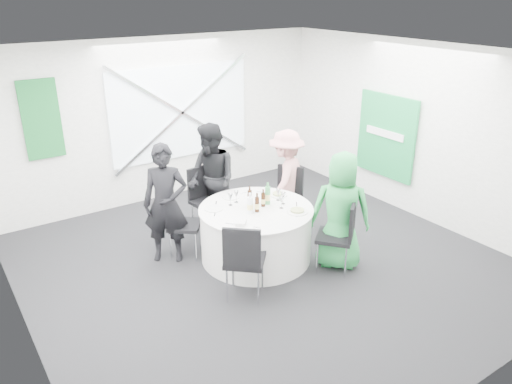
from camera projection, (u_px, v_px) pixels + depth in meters
floor at (264, 263)px, 6.89m from camera, size 6.00×6.00×0.00m
ceiling at (266, 55)px, 5.81m from camera, size 6.00×6.00×0.00m
wall_back at (165, 120)px, 8.63m from camera, size 6.00×0.00×6.00m
wall_front at (478, 271)px, 4.06m from camera, size 6.00×0.00×6.00m
wall_left at (10, 228)px, 4.78m from camera, size 0.00×6.00×6.00m
wall_right at (419, 132)px, 7.92m from camera, size 0.00×6.00×6.00m
window_panel at (181, 112)px, 8.72m from camera, size 2.60×0.03×1.60m
window_brace_a at (182, 113)px, 8.69m from camera, size 2.63×0.05×1.84m
window_brace_b at (182, 113)px, 8.69m from camera, size 2.63×0.05×1.84m
green_banner at (42, 120)px, 7.44m from camera, size 0.55×0.04×1.20m
green_sign at (386, 136)px, 8.42m from camera, size 0.05×1.20×1.40m
banquet_table at (256, 233)px, 6.89m from camera, size 1.56×1.56×0.76m
chair_back at (205, 194)px, 7.61m from camera, size 0.52×0.53×1.02m
chair_back_left at (178, 219)px, 6.92m from camera, size 0.61×0.61×0.95m
chair_back_right at (287, 193)px, 7.72m from camera, size 0.61×0.61×0.98m
chair_front_right at (342, 231)px, 6.51m from camera, size 0.64×0.64×1.00m
chair_front_left at (244, 256)px, 5.86m from camera, size 0.66×0.66×1.02m
person_man_back_left at (166, 204)px, 6.71m from camera, size 0.73×0.67×1.67m
person_man_back at (212, 180)px, 7.48m from camera, size 0.51×0.86×1.71m
person_woman_pink at (286, 178)px, 7.79m from camera, size 1.08×0.93×1.53m
person_woman_green at (341, 211)px, 6.55m from camera, size 0.92×0.91×1.61m
plate_back at (231, 197)px, 7.09m from camera, size 0.24×0.24×0.01m
plate_back_left at (214, 209)px, 6.72m from camera, size 0.25×0.25×0.01m
plate_back_right at (278, 194)px, 7.16m from camera, size 0.25×0.25×0.04m
plate_front_right at (297, 211)px, 6.63m from camera, size 0.28×0.28×0.04m
plate_front_left at (244, 227)px, 6.20m from camera, size 0.24×0.24×0.01m
napkin at (241, 223)px, 6.25m from camera, size 0.20×0.20×0.05m
beer_bottle_a at (250, 201)px, 6.75m from camera, size 0.06×0.06×0.25m
beer_bottle_b at (250, 198)px, 6.80m from camera, size 0.06×0.06×0.28m
beer_bottle_c at (263, 200)px, 6.77m from camera, size 0.06×0.06×0.25m
beer_bottle_d at (257, 205)px, 6.61m from camera, size 0.06×0.06×0.27m
green_water_bottle at (268, 196)px, 6.84m from camera, size 0.08×0.08×0.31m
clear_water_bottle at (250, 205)px, 6.57m from camera, size 0.08×0.08×0.28m
wine_glass_a at (283, 195)px, 6.84m from camera, size 0.07×0.07×0.17m
wine_glass_b at (230, 197)px, 6.80m from camera, size 0.07×0.07×0.17m
wine_glass_c at (278, 192)px, 6.95m from camera, size 0.07×0.07×0.17m
wine_glass_d at (236, 194)px, 6.89m from camera, size 0.07×0.07×0.17m
wine_glass_e at (282, 200)px, 6.71m from camera, size 0.07×0.07×0.17m
fork_a at (282, 196)px, 7.15m from camera, size 0.09×0.13×0.01m
knife_a at (261, 192)px, 7.27m from camera, size 0.09×0.14×0.01m
fork_b at (216, 203)px, 6.89m from camera, size 0.09×0.13×0.01m
knife_b at (215, 214)px, 6.57m from camera, size 0.09×0.13×0.01m
fork_c at (245, 192)px, 7.26m from camera, size 0.15×0.02×0.01m
knife_c at (227, 197)px, 7.11m from camera, size 0.15×0.03×0.01m
fork_d at (297, 215)px, 6.55m from camera, size 0.11×0.13×0.01m
knife_d at (296, 204)px, 6.87m from camera, size 0.10×0.13×0.01m
fork_e at (231, 224)px, 6.30m from camera, size 0.11×0.13×0.01m
knife_e at (255, 227)px, 6.21m from camera, size 0.10×0.13×0.01m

